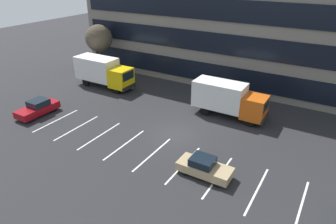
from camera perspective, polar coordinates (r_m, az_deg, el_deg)
ground_plane at (r=27.18m, az=1.34°, el=-4.22°), size 120.00×120.00×0.00m
office_building at (r=40.38m, az=14.98°, el=18.52°), size 41.89×12.52×18.00m
lot_markings at (r=24.58m, az=-2.89°, el=-7.84°), size 22.54×5.40×0.01m
box_truck_yellow at (r=38.08m, az=-12.05°, el=7.51°), size 7.57×2.51×3.51m
box_truck_orange at (r=30.25m, az=11.15°, el=2.55°), size 7.25×2.40×3.36m
sedan_tan at (r=22.14m, az=6.77°, el=-10.20°), size 3.91×1.64×1.40m
sedan_maroon at (r=33.07m, az=-23.14°, el=0.70°), size 1.77×4.22×1.51m
bare_tree at (r=42.23m, az=-12.79°, el=13.26°), size 3.52×3.52×6.61m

